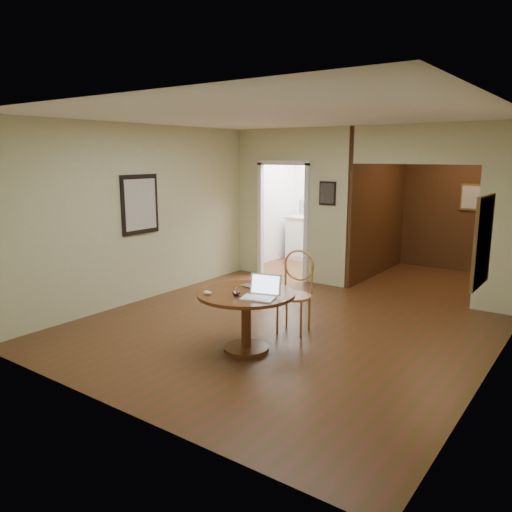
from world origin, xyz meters
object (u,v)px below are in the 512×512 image
Objects in this scene: open_laptop at (262,292)px; closed_laptop at (250,288)px; dining_table at (246,307)px; chair at (296,287)px.

open_laptop reaches higher than closed_laptop.
open_laptop is at bearing -26.85° from closed_laptop.
dining_table is 0.25m from closed_laptop.
dining_table is at bearing 148.16° from open_laptop.
chair is at bearing 83.19° from open_laptop.
closed_laptop is (-0.05, 0.15, 0.19)m from dining_table.
chair is 3.55× the size of closed_laptop.
dining_table is 0.92m from chair.
chair is 0.79m from closed_laptop.
closed_laptop reaches higher than dining_table.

